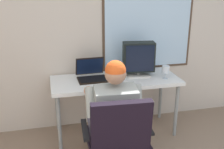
# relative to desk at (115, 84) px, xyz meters

# --- Properties ---
(wall_rear) EXTENTS (4.79, 0.08, 2.86)m
(wall_rear) POSITION_rel_desk_xyz_m (-0.11, 0.36, 0.76)
(wall_rear) COLOR beige
(wall_rear) RESTS_ON ground
(desk) EXTENTS (1.52, 0.61, 0.72)m
(desk) POSITION_rel_desk_xyz_m (0.00, 0.00, 0.00)
(desk) COLOR gray
(desk) RESTS_ON ground
(office_chair) EXTENTS (0.65, 0.60, 0.93)m
(office_chair) POSITION_rel_desk_xyz_m (-0.21, -0.92, -0.14)
(office_chair) COLOR black
(office_chair) RESTS_ON ground
(person_seated) EXTENTS (0.54, 0.80, 1.19)m
(person_seated) POSITION_rel_desk_xyz_m (-0.19, -0.65, -0.05)
(person_seated) COLOR #4B4A5D
(person_seated) RESTS_ON ground
(crt_monitor) EXTENTS (0.40, 0.26, 0.42)m
(crt_monitor) POSITION_rel_desk_xyz_m (0.30, 0.05, 0.29)
(crt_monitor) COLOR beige
(crt_monitor) RESTS_ON desk
(laptop) EXTENTS (0.35, 0.34, 0.24)m
(laptop) POSITION_rel_desk_xyz_m (-0.28, 0.09, 0.12)
(laptop) COLOR black
(laptop) RESTS_ON desk
(wine_glass) EXTENTS (0.09, 0.09, 0.16)m
(wine_glass) POSITION_rel_desk_xyz_m (0.58, -0.13, 0.17)
(wine_glass) COLOR silver
(wine_glass) RESTS_ON desk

